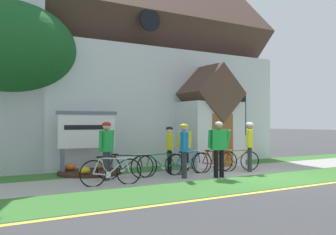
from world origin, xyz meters
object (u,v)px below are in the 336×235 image
(cyclist_in_green_jersey, at_px, (169,146))
(cyclist_in_orange_jersey, at_px, (219,144))
(bicycle_silver, at_px, (161,165))
(bicycle_white, at_px, (215,161))
(bicycle_yellow, at_px, (111,172))
(bicycle_black, at_px, (236,160))
(cyclist_in_yellow_jersey, at_px, (185,144))
(roadside_conifer, at_px, (235,86))
(bicycle_blue, at_px, (125,166))
(cyclist_in_red_jersey, at_px, (107,146))
(yard_deciduous_tree, at_px, (5,50))
(church_sign, at_px, (87,132))
(bicycle_orange, at_px, (188,163))
(cyclist_in_blue_jersey, at_px, (250,142))
(cyclist_in_white_jersey, at_px, (184,146))

(cyclist_in_green_jersey, relative_size, cyclist_in_orange_jersey, 0.91)
(bicycle_silver, xyz_separation_m, cyclist_in_green_jersey, (0.66, 0.56, 0.56))
(bicycle_white, xyz_separation_m, cyclist_in_green_jersey, (-1.45, 0.73, 0.56))
(bicycle_yellow, bearing_deg, bicycle_black, 7.90)
(cyclist_in_yellow_jersey, bearing_deg, bicycle_yellow, -155.56)
(bicycle_yellow, height_order, roadside_conifer, roadside_conifer)
(cyclist_in_orange_jersey, bearing_deg, bicycle_yellow, 173.76)
(bicycle_blue, relative_size, cyclist_in_red_jersey, 1.01)
(bicycle_yellow, xyz_separation_m, yard_deciduous_tree, (-2.19, 4.48, 3.91))
(church_sign, relative_size, bicycle_orange, 1.25)
(cyclist_in_blue_jersey, relative_size, cyclist_in_white_jersey, 1.03)
(cyclist_in_blue_jersey, bearing_deg, cyclist_in_yellow_jersey, 142.30)
(cyclist_in_green_jersey, bearing_deg, bicycle_silver, -139.64)
(bicycle_blue, distance_m, yard_deciduous_tree, 6.10)
(bicycle_orange, xyz_separation_m, yard_deciduous_tree, (-5.31, 3.70, 3.92))
(roadside_conifer, bearing_deg, bicycle_yellow, -143.68)
(cyclist_in_green_jersey, bearing_deg, roadside_conifer, 38.50)
(cyclist_in_blue_jersey, bearing_deg, cyclist_in_green_jersey, 153.56)
(bicycle_silver, relative_size, roadside_conifer, 0.26)
(bicycle_yellow, bearing_deg, yard_deciduous_tree, 116.06)
(bicycle_orange, height_order, cyclist_in_white_jersey, cyclist_in_white_jersey)
(bicycle_silver, height_order, cyclist_in_blue_jersey, cyclist_in_blue_jersey)
(bicycle_silver, distance_m, bicycle_orange, 1.01)
(church_sign, xyz_separation_m, cyclist_in_white_jersey, (2.22, -2.75, -0.42))
(bicycle_blue, bearing_deg, cyclist_in_green_jersey, 15.52)
(cyclist_in_white_jersey, bearing_deg, bicycle_silver, 113.19)
(cyclist_in_white_jersey, bearing_deg, cyclist_in_green_jersey, 77.98)
(bicycle_white, height_order, yard_deciduous_tree, yard_deciduous_tree)
(church_sign, distance_m, roadside_conifer, 14.01)
(church_sign, height_order, cyclist_in_orange_jersey, church_sign)
(bicycle_black, relative_size, yard_deciduous_tree, 0.27)
(cyclist_in_orange_jersey, bearing_deg, cyclist_in_white_jersey, 156.51)
(cyclist_in_orange_jersey, xyz_separation_m, roadside_conifer, (8.95, 9.54, 3.07))
(cyclist_in_blue_jersey, bearing_deg, bicycle_white, 154.05)
(church_sign, xyz_separation_m, cyclist_in_green_jersey, (2.51, -1.36, -0.49))
(bicycle_silver, distance_m, bicycle_blue, 1.27)
(church_sign, xyz_separation_m, bicycle_silver, (1.86, -1.92, -1.05))
(bicycle_orange, xyz_separation_m, cyclist_in_red_jersey, (-2.91, 0.11, 0.68))
(bicycle_white, distance_m, bicycle_orange, 1.11)
(bicycle_silver, bearing_deg, yard_deciduous_tree, 140.30)
(cyclist_in_orange_jersey, height_order, cyclist_in_white_jersey, cyclist_in_orange_jersey)
(cyclist_in_orange_jersey, relative_size, cyclist_in_white_jersey, 1.04)
(bicycle_blue, bearing_deg, bicycle_orange, -3.57)
(bicycle_black, height_order, roadside_conifer, roadside_conifer)
(church_sign, relative_size, bicycle_blue, 1.20)
(cyclist_in_yellow_jersey, bearing_deg, cyclist_in_green_jersey, -169.16)
(bicycle_black, height_order, cyclist_in_yellow_jersey, cyclist_in_yellow_jersey)
(bicycle_black, relative_size, cyclist_in_blue_jersey, 0.92)
(bicycle_white, xyz_separation_m, roadside_conifer, (8.23, 8.43, 3.76))
(church_sign, xyz_separation_m, cyclist_in_yellow_jersey, (3.25, -1.22, -0.45))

